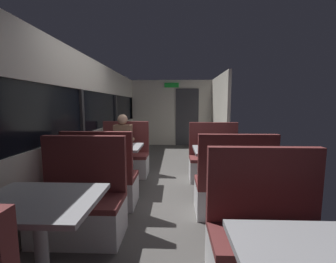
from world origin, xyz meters
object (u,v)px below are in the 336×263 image
bench_rear_aisle_facing_end (232,191)px  dining_table_rear_aisle (222,155)px  bench_front_aisle_facing_entry (269,246)px  bench_near_window_facing_entry (80,207)px  dining_table_mid_window (115,152)px  seated_passenger (124,150)px  bench_mid_window_facing_entry (125,159)px  dining_table_near_window (39,211)px  bench_rear_aisle_facing_entry (214,163)px  bench_mid_window_facing_end (102,184)px

bench_rear_aisle_facing_end → dining_table_rear_aisle: bearing=90.0°
bench_front_aisle_facing_entry → bench_near_window_facing_entry: bearing=161.5°
dining_table_rear_aisle → bench_front_aisle_facing_entry: bearing=-90.0°
dining_table_mid_window → seated_passenger: (0.00, 0.63, -0.10)m
dining_table_mid_window → bench_mid_window_facing_entry: bearing=90.0°
bench_rear_aisle_facing_end → seated_passenger: bearing=139.5°
dining_table_mid_window → dining_table_rear_aisle: bearing=-6.4°
dining_table_near_window → seated_passenger: bearing=90.0°
bench_mid_window_facing_entry → bench_rear_aisle_facing_entry: same height
dining_table_mid_window → bench_rear_aisle_facing_end: bench_rear_aisle_facing_end is taller
bench_mid_window_facing_entry → seated_passenger: bearing=-90.0°
bench_near_window_facing_entry → seated_passenger: (0.00, 2.06, 0.21)m
bench_mid_window_facing_end → bench_near_window_facing_entry: bearing=-90.0°
dining_table_mid_window → bench_front_aisle_facing_entry: size_ratio=0.82×
bench_near_window_facing_entry → dining_table_rear_aisle: bearing=34.5°
bench_mid_window_facing_end → dining_table_rear_aisle: (1.79, 0.50, 0.31)m
bench_rear_aisle_facing_entry → seated_passenger: (-1.79, 0.13, 0.21)m
dining_table_mid_window → bench_mid_window_facing_entry: 0.77m
dining_table_near_window → dining_table_rear_aisle: 2.63m
bench_near_window_facing_entry → bench_rear_aisle_facing_entry: bearing=47.1°
dining_table_mid_window → bench_near_window_facing_entry: bearing=-90.0°
seated_passenger → bench_rear_aisle_facing_entry: bearing=-4.1°
bench_front_aisle_facing_entry → bench_rear_aisle_facing_end: (0.00, 1.13, 0.00)m
bench_front_aisle_facing_entry → bench_rear_aisle_facing_entry: same height
dining_table_near_window → bench_rear_aisle_facing_entry: (1.79, 2.63, -0.31)m
bench_near_window_facing_entry → bench_mid_window_facing_end: (0.00, 0.73, 0.00)m
bench_mid_window_facing_end → bench_mid_window_facing_entry: 1.40m
dining_table_near_window → bench_mid_window_facing_end: (0.00, 1.43, -0.31)m
bench_near_window_facing_entry → bench_mid_window_facing_entry: bearing=90.0°
bench_rear_aisle_facing_end → bench_rear_aisle_facing_entry: bearing=90.0°
bench_near_window_facing_entry → bench_mid_window_facing_end: bearing=90.0°
bench_near_window_facing_entry → dining_table_rear_aisle: bench_near_window_facing_entry is taller
dining_table_near_window → dining_table_mid_window: size_ratio=1.00×
bench_front_aisle_facing_entry → dining_table_rear_aisle: 1.86m
bench_mid_window_facing_end → bench_front_aisle_facing_entry: same height
dining_table_mid_window → dining_table_near_window: bearing=-90.0°
dining_table_near_window → dining_table_mid_window: bearing=90.0°
bench_front_aisle_facing_entry → seated_passenger: seated_passenger is taller
bench_near_window_facing_entry → bench_mid_window_facing_entry: size_ratio=1.00×
bench_near_window_facing_entry → dining_table_rear_aisle: size_ratio=1.22×
bench_near_window_facing_entry → bench_front_aisle_facing_entry: size_ratio=1.00×
bench_mid_window_facing_end → bench_front_aisle_facing_entry: (1.79, -1.33, 0.00)m
dining_table_rear_aisle → bench_mid_window_facing_end: bearing=-164.4°
bench_mid_window_facing_entry → bench_rear_aisle_facing_entry: size_ratio=1.00×
bench_near_window_facing_entry → bench_mid_window_facing_end: 0.73m
dining_table_mid_window → bench_mid_window_facing_entry: (0.00, 0.70, -0.31)m
dining_table_rear_aisle → seated_passenger: 1.97m
dining_table_near_window → bench_mid_window_facing_end: bench_mid_window_facing_end is taller
bench_mid_window_facing_end → bench_rear_aisle_facing_end: (1.79, -0.20, 0.00)m
bench_mid_window_facing_entry → bench_rear_aisle_facing_end: 2.40m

